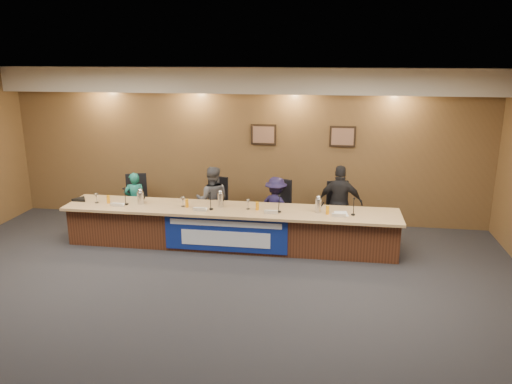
% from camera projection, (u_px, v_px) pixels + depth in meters
% --- Properties ---
extents(floor, '(10.00, 10.00, 0.00)m').
position_uv_depth(floor, '(196.00, 309.00, 7.01)').
color(floor, black).
rests_on(floor, ground).
extents(ceiling, '(10.00, 8.00, 0.04)m').
position_uv_depth(ceiling, '(188.00, 75.00, 6.15)').
color(ceiling, silver).
rests_on(ceiling, wall_back).
extents(wall_back, '(10.00, 0.04, 3.20)m').
position_uv_depth(wall_back, '(245.00, 146.00, 10.38)').
color(wall_back, brown).
rests_on(wall_back, floor).
extents(soffit, '(10.00, 0.50, 0.50)m').
position_uv_depth(soffit, '(242.00, 80.00, 9.78)').
color(soffit, beige).
rests_on(soffit, wall_back).
extents(dais_body, '(6.00, 0.80, 0.70)m').
position_uv_depth(dais_body, '(230.00, 228.00, 9.20)').
color(dais_body, '#4B2515').
rests_on(dais_body, floor).
extents(dais_top, '(6.10, 0.95, 0.05)m').
position_uv_depth(dais_top, '(229.00, 210.00, 9.05)').
color(dais_top, tan).
rests_on(dais_top, dais_body).
extents(banner, '(2.20, 0.02, 0.65)m').
position_uv_depth(banner, '(225.00, 234.00, 8.79)').
color(banner, navy).
rests_on(banner, dais_body).
extents(banner_text_upper, '(2.00, 0.01, 0.10)m').
position_uv_depth(banner_text_upper, '(225.00, 224.00, 8.73)').
color(banner_text_upper, silver).
rests_on(banner_text_upper, banner).
extents(banner_text_lower, '(1.60, 0.01, 0.28)m').
position_uv_depth(banner_text_lower, '(225.00, 239.00, 8.80)').
color(banner_text_lower, silver).
rests_on(banner_text_lower, banner).
extents(wall_photo_left, '(0.52, 0.04, 0.42)m').
position_uv_depth(wall_photo_left, '(264.00, 135.00, 10.23)').
color(wall_photo_left, black).
rests_on(wall_photo_left, wall_back).
extents(wall_photo_right, '(0.52, 0.04, 0.42)m').
position_uv_depth(wall_photo_right, '(343.00, 137.00, 10.00)').
color(wall_photo_right, black).
rests_on(wall_photo_right, wall_back).
extents(panelist_a, '(0.50, 0.42, 1.17)m').
position_uv_depth(panelist_a, '(135.00, 201.00, 10.07)').
color(panelist_a, '#166356').
rests_on(panelist_a, floor).
extents(panelist_b, '(0.72, 0.59, 1.35)m').
position_uv_depth(panelist_b, '(212.00, 200.00, 9.82)').
color(panelist_b, '#48484D').
rests_on(panelist_b, floor).
extents(panelist_c, '(0.87, 0.69, 1.18)m').
position_uv_depth(panelist_c, '(276.00, 207.00, 9.65)').
color(panelist_c, '#171334').
rests_on(panelist_c, floor).
extents(panelist_d, '(0.87, 0.41, 1.45)m').
position_uv_depth(panelist_d, '(340.00, 203.00, 9.44)').
color(panelist_d, black).
rests_on(panelist_d, floor).
extents(office_chair_a, '(0.62, 0.62, 0.08)m').
position_uv_depth(office_chair_a, '(137.00, 204.00, 10.20)').
color(office_chair_a, black).
rests_on(office_chair_a, floor).
extents(office_chair_b, '(0.57, 0.57, 0.08)m').
position_uv_depth(office_chair_b, '(214.00, 208.00, 9.96)').
color(office_chair_b, black).
rests_on(office_chair_b, floor).
extents(office_chair_c, '(0.62, 0.62, 0.08)m').
position_uv_depth(office_chair_c, '(276.00, 211.00, 9.78)').
color(office_chair_c, black).
rests_on(office_chair_c, floor).
extents(office_chair_d, '(0.58, 0.58, 0.08)m').
position_uv_depth(office_chair_d, '(339.00, 214.00, 9.60)').
color(office_chair_d, black).
rests_on(office_chair_d, floor).
extents(nameplate_a, '(0.24, 0.08, 0.10)m').
position_uv_depth(nameplate_a, '(117.00, 204.00, 9.11)').
color(nameplate_a, white).
rests_on(nameplate_a, dais_top).
extents(microphone_a, '(0.07, 0.07, 0.02)m').
position_uv_depth(microphone_a, '(127.00, 204.00, 9.26)').
color(microphone_a, black).
rests_on(microphone_a, dais_top).
extents(juice_glass_a, '(0.06, 0.06, 0.15)m').
position_uv_depth(juice_glass_a, '(108.00, 199.00, 9.33)').
color(juice_glass_a, orange).
rests_on(juice_glass_a, dais_top).
extents(water_glass_a, '(0.08, 0.08, 0.18)m').
position_uv_depth(water_glass_a, '(96.00, 198.00, 9.34)').
color(water_glass_a, silver).
rests_on(water_glass_a, dais_top).
extents(nameplate_b, '(0.24, 0.08, 0.10)m').
position_uv_depth(nameplate_b, '(199.00, 209.00, 8.84)').
color(nameplate_b, white).
rests_on(nameplate_b, dais_top).
extents(microphone_b, '(0.07, 0.07, 0.02)m').
position_uv_depth(microphone_b, '(211.00, 209.00, 8.97)').
color(microphone_b, black).
rests_on(microphone_b, dais_top).
extents(juice_glass_b, '(0.06, 0.06, 0.15)m').
position_uv_depth(juice_glass_b, '(187.00, 203.00, 9.08)').
color(juice_glass_b, orange).
rests_on(juice_glass_b, dais_top).
extents(water_glass_b, '(0.08, 0.08, 0.18)m').
position_uv_depth(water_glass_b, '(183.00, 202.00, 9.11)').
color(water_glass_b, silver).
rests_on(water_glass_b, dais_top).
extents(nameplate_c, '(0.24, 0.08, 0.10)m').
position_uv_depth(nameplate_c, '(271.00, 212.00, 8.69)').
color(nameplate_c, white).
rests_on(nameplate_c, dais_top).
extents(microphone_c, '(0.07, 0.07, 0.02)m').
position_uv_depth(microphone_c, '(279.00, 212.00, 8.81)').
color(microphone_c, black).
rests_on(microphone_c, dais_top).
extents(juice_glass_c, '(0.06, 0.06, 0.15)m').
position_uv_depth(juice_glass_c, '(257.00, 206.00, 8.92)').
color(juice_glass_c, orange).
rests_on(juice_glass_c, dais_top).
extents(water_glass_c, '(0.08, 0.08, 0.18)m').
position_uv_depth(water_glass_c, '(248.00, 204.00, 8.96)').
color(water_glass_c, silver).
rests_on(water_glass_c, dais_top).
extents(nameplate_d, '(0.24, 0.08, 0.10)m').
position_uv_depth(nameplate_d, '(339.00, 215.00, 8.53)').
color(nameplate_d, white).
rests_on(nameplate_d, dais_top).
extents(microphone_d, '(0.07, 0.07, 0.02)m').
position_uv_depth(microphone_d, '(353.00, 215.00, 8.65)').
color(microphone_d, black).
rests_on(microphone_d, dais_top).
extents(juice_glass_d, '(0.06, 0.06, 0.15)m').
position_uv_depth(juice_glass_d, '(328.00, 210.00, 8.68)').
color(juice_glass_d, orange).
rests_on(juice_glass_d, dais_top).
extents(water_glass_d, '(0.08, 0.08, 0.18)m').
position_uv_depth(water_glass_d, '(318.00, 208.00, 8.77)').
color(water_glass_d, silver).
rests_on(water_glass_d, dais_top).
extents(carafe_left, '(0.13, 0.13, 0.23)m').
position_uv_depth(carafe_left, '(141.00, 198.00, 9.28)').
color(carafe_left, silver).
rests_on(carafe_left, dais_top).
extents(carafe_mid, '(0.11, 0.11, 0.26)m').
position_uv_depth(carafe_mid, '(221.00, 200.00, 9.09)').
color(carafe_mid, silver).
rests_on(carafe_mid, dais_top).
extents(carafe_right, '(0.11, 0.11, 0.25)m').
position_uv_depth(carafe_right, '(318.00, 206.00, 8.77)').
color(carafe_right, silver).
rests_on(carafe_right, dais_top).
extents(speakerphone, '(0.32, 0.32, 0.05)m').
position_uv_depth(speakerphone, '(80.00, 199.00, 9.50)').
color(speakerphone, black).
rests_on(speakerphone, dais_top).
extents(paper_stack, '(0.26, 0.33, 0.01)m').
position_uv_depth(paper_stack, '(341.00, 214.00, 8.72)').
color(paper_stack, white).
rests_on(paper_stack, dais_top).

